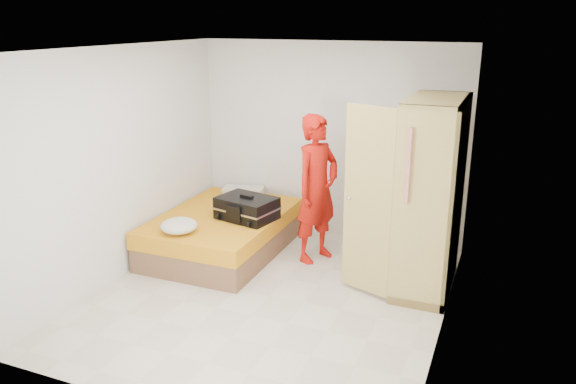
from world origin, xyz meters
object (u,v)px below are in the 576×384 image
at_px(person, 317,189).
at_px(round_cushion, 179,226).
at_px(bed, 223,233).
at_px(suitcase, 247,208).
at_px(wardrobe, 425,201).

xyz_separation_m(person, round_cushion, (-1.34, -0.98, -0.32)).
bearing_deg(person, bed, 124.63).
relative_size(suitcase, round_cushion, 1.86).
bearing_deg(bed, wardrobe, -0.75).
bearing_deg(round_cushion, person, 36.15).
height_order(bed, round_cushion, round_cushion).
xyz_separation_m(wardrobe, round_cushion, (-2.66, -0.70, -0.42)).
bearing_deg(suitcase, round_cushion, -113.54).
bearing_deg(round_cushion, suitcase, 54.11).
height_order(wardrobe, round_cushion, wardrobe).
xyz_separation_m(bed, person, (1.18, 0.24, 0.65)).
height_order(person, round_cushion, person).
bearing_deg(bed, round_cushion, -102.22).
bearing_deg(wardrobe, round_cushion, -165.18).
height_order(wardrobe, person, wardrobe).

